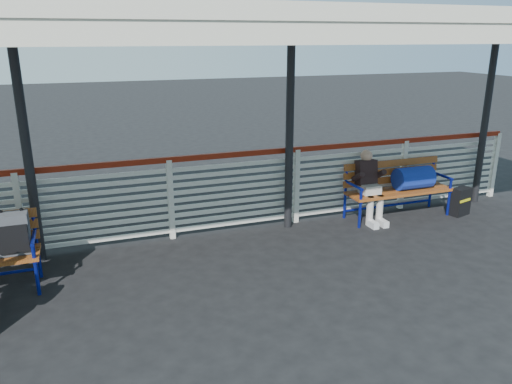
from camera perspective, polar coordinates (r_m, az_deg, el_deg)
name	(u,v)px	position (r m, az deg, el deg)	size (l,w,h in m)	color
ground	(204,298)	(5.88, -5.92, -11.97)	(60.00, 60.00, 0.00)	black
fence	(171,196)	(7.34, -9.75, -0.44)	(12.08, 0.08, 1.24)	silver
canopy	(177,21)	(5.98, -9.04, 18.77)	(12.60, 3.60, 3.16)	silver
bench_right	(406,180)	(8.56, 16.74, 1.27)	(1.80, 0.56, 0.92)	#A35E1F
companion_person	(369,185)	(8.18, 12.84, 0.76)	(0.32, 0.66, 1.15)	beige
suitcase_side	(460,201)	(9.01, 22.33, -1.00)	(0.38, 0.29, 0.47)	black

